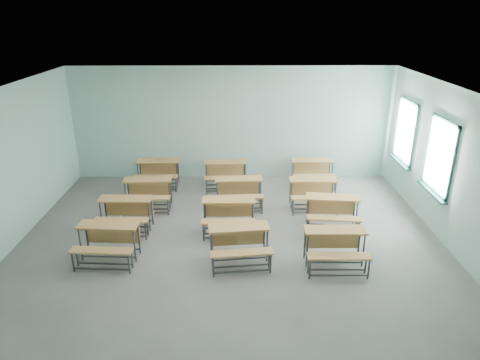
% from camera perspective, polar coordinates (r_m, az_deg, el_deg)
% --- Properties ---
extents(room, '(9.04, 8.04, 3.24)m').
position_cam_1_polar(room, '(8.40, -0.81, 0.84)').
color(room, gray).
rests_on(room, ground).
extents(desk_unit_r0c0, '(1.21, 0.85, 0.73)m').
position_cam_1_polar(desk_unit_r0c0, '(8.74, -17.25, -7.36)').
color(desk_unit_r0c0, '#B87E42').
rests_on(desk_unit_r0c0, ground).
extents(desk_unit_r0c1, '(1.24, 0.91, 0.73)m').
position_cam_1_polar(desk_unit_r0c1, '(8.28, -0.08, -7.98)').
color(desk_unit_r0c1, '#B87E42').
rests_on(desk_unit_r0c1, ground).
extents(desk_unit_r0c2, '(1.17, 0.78, 0.73)m').
position_cam_1_polar(desk_unit_r0c2, '(8.38, 12.60, -8.20)').
color(desk_unit_r0c2, '#B87E42').
rests_on(desk_unit_r0c2, ground).
extents(desk_unit_r1c0, '(1.18, 0.81, 0.73)m').
position_cam_1_polar(desk_unit_r1c0, '(9.79, -15.07, -3.86)').
color(desk_unit_r1c0, '#B87E42').
rests_on(desk_unit_r1c0, ground).
extents(desk_unit_r1c1, '(1.17, 0.79, 0.73)m').
position_cam_1_polar(desk_unit_r1c1, '(9.40, -1.51, -4.16)').
color(desk_unit_r1c1, '#B87E42').
rests_on(desk_unit_r1c1, ground).
extents(desk_unit_r1c2, '(1.24, 0.90, 0.73)m').
position_cam_1_polar(desk_unit_r1c2, '(9.75, 12.20, -3.70)').
color(desk_unit_r1c2, '#B87E42').
rests_on(desk_unit_r1c2, ground).
extents(desk_unit_r2c0, '(1.19, 0.82, 0.73)m').
position_cam_1_polar(desk_unit_r2c0, '(10.74, -12.22, -1.24)').
color(desk_unit_r2c0, '#B87E42').
rests_on(desk_unit_r2c0, ground).
extents(desk_unit_r2c1, '(1.21, 0.85, 0.73)m').
position_cam_1_polar(desk_unit_r2c1, '(10.55, -0.14, -1.15)').
color(desk_unit_r2c1, '#B87E42').
rests_on(desk_unit_r2c1, ground).
extents(desk_unit_r2c2, '(1.17, 0.78, 0.73)m').
position_cam_1_polar(desk_unit_r2c2, '(10.66, 9.75, -1.23)').
color(desk_unit_r2c2, '#B87E42').
rests_on(desk_unit_r2c2, ground).
extents(desk_unit_r3c0, '(1.18, 0.80, 0.73)m').
position_cam_1_polar(desk_unit_r3c0, '(12.03, -10.92, 1.37)').
color(desk_unit_r3c0, '#B87E42').
rests_on(desk_unit_r3c0, ground).
extents(desk_unit_r3c1, '(1.21, 0.86, 0.73)m').
position_cam_1_polar(desk_unit_r3c1, '(11.74, -1.92, 1.26)').
color(desk_unit_r3c1, '#B87E42').
rests_on(desk_unit_r3c1, ground).
extents(desk_unit_r3c2, '(1.17, 0.79, 0.73)m').
position_cam_1_polar(desk_unit_r3c2, '(12.03, 9.68, 1.47)').
color(desk_unit_r3c2, '#B87E42').
rests_on(desk_unit_r3c2, ground).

